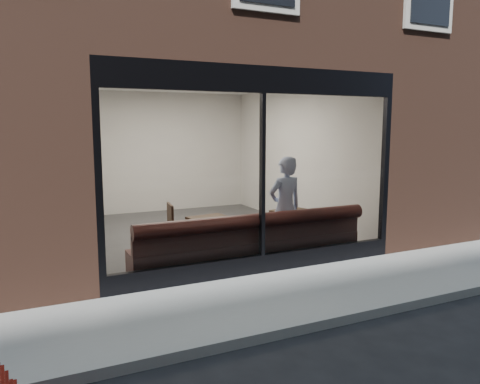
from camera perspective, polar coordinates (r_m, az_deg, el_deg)
name	(u,v)px	position (r m, az deg, el deg)	size (l,w,h in m)	color
ground	(343,321)	(5.92, 12.41, -15.15)	(120.00, 120.00, 0.00)	black
sidewalk_near	(297,294)	(6.67, 7.02, -12.23)	(40.00, 2.00, 0.01)	gray
kerb_near	(346,318)	(5.86, 12.74, -14.77)	(40.00, 0.10, 0.12)	gray
host_building_pier_left	(0,157)	(12.28, -27.21, 3.87)	(2.50, 12.00, 3.20)	brown
host_building_pier_right	(279,149)	(14.21, 4.72, 5.19)	(2.50, 12.00, 3.20)	brown
host_building_backfill	(132,148)	(15.65, -13.03, 5.28)	(5.00, 6.00, 3.20)	brown
cafe_floor	(197,233)	(10.13, -5.27, -5.04)	(6.00, 6.00, 0.00)	#2D2D30
cafe_ceiling	(195,83)	(9.90, -5.52, 13.13)	(6.00, 6.00, 0.00)	white
cafe_wall_back	(157,153)	(12.73, -10.06, 4.76)	(5.00, 5.00, 0.00)	silver
cafe_wall_left	(71,164)	(9.33, -19.92, 3.21)	(6.00, 6.00, 0.00)	silver
cafe_wall_right	(297,157)	(10.99, 6.92, 4.31)	(6.00, 6.00, 0.00)	silver
storefront_kick	(262,264)	(7.48, 2.67, -8.74)	(5.00, 0.10, 0.30)	black
storefront_header	(263,80)	(7.20, 2.82, 13.54)	(5.00, 0.10, 0.40)	black
storefront_mullion	(262,176)	(7.20, 2.74, 1.98)	(0.06, 0.10, 2.50)	black
storefront_glass	(263,176)	(7.18, 2.86, 1.96)	(4.80, 4.80, 0.00)	white
banquette	(250,253)	(7.80, 1.27, -7.45)	(4.00, 0.55, 0.45)	#3E1816
person	(285,208)	(8.20, 5.53, -1.92)	(0.65, 0.43, 1.79)	#A4B5E0
cafe_table_left	(211,219)	(7.98, -3.54, -3.31)	(0.66, 0.66, 0.04)	black
cafe_table_right	(294,211)	(8.72, 6.56, -2.37)	(0.65, 0.65, 0.04)	black
cafe_chair_left	(160,244)	(8.43, -9.70, -6.29)	(0.47, 0.47, 0.04)	black
wall_poster	(74,168)	(9.27, -19.61, 2.77)	(0.02, 0.61, 0.81)	white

